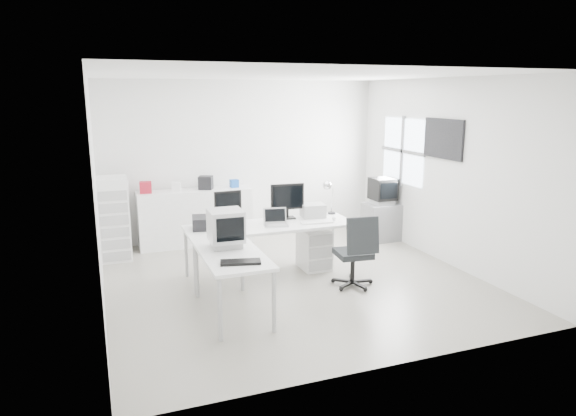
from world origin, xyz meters
name	(u,v)px	position (x,y,z in m)	size (l,w,h in m)	color
floor	(293,280)	(0.00, 0.00, 0.00)	(5.00, 5.00, 0.01)	beige
ceiling	(293,75)	(0.00, 0.00, 2.80)	(5.00, 5.00, 0.01)	white
back_wall	(243,160)	(0.00, 2.50, 1.40)	(5.00, 0.02, 2.80)	silver
left_wall	(96,195)	(-2.50, 0.00, 1.40)	(0.02, 5.00, 2.80)	silver
right_wall	(447,172)	(2.50, 0.00, 1.40)	(0.02, 5.00, 2.80)	silver
window	(403,151)	(2.48, 1.20, 1.60)	(0.02, 1.20, 1.10)	white
wall_picture	(443,139)	(2.47, 0.10, 1.90)	(0.04, 0.90, 0.60)	black
main_desk	(271,250)	(-0.22, 0.33, 0.38)	(2.40, 0.80, 0.75)	white
side_desk	(232,283)	(-1.07, -0.77, 0.38)	(0.70, 1.40, 0.75)	white
drawer_pedestal	(314,249)	(0.48, 0.38, 0.30)	(0.40, 0.50, 0.60)	white
inkjet_printer	(210,222)	(-1.07, 0.43, 0.83)	(0.47, 0.37, 0.17)	black
lcd_monitor_small	(228,207)	(-0.77, 0.58, 1.00)	(0.39, 0.22, 0.49)	black
lcd_monitor_large	(287,201)	(0.13, 0.58, 1.01)	(0.50, 0.20, 0.53)	black
laptop	(276,219)	(-0.17, 0.23, 0.85)	(0.31, 0.32, 0.21)	#B7B7BA
white_keyboard	(317,222)	(0.43, 0.18, 0.76)	(0.47, 0.15, 0.02)	white
white_mouse	(334,218)	(0.73, 0.23, 0.78)	(0.06, 0.06, 0.06)	white
laser_printer	(313,210)	(0.53, 0.55, 0.85)	(0.34, 0.29, 0.20)	#A8A8A8
desk_lamp	(332,198)	(0.88, 0.63, 0.99)	(0.16, 0.16, 0.49)	silver
crt_monitor	(226,229)	(-1.07, -0.52, 0.98)	(0.40, 0.40, 0.46)	#B7B7BA
black_keyboard	(241,262)	(-1.07, -1.17, 0.76)	(0.44, 0.18, 0.03)	black
office_chair	(353,250)	(0.69, -0.47, 0.51)	(0.58, 0.58, 1.01)	#272B2D
tv_cabinet	(382,222)	(2.22, 1.36, 0.33)	(0.60, 0.49, 0.66)	slate
crt_tv	(383,191)	(2.22, 1.36, 0.88)	(0.50, 0.48, 0.45)	black
sideboard	(195,217)	(-0.94, 2.24, 0.48)	(1.92, 0.48, 0.96)	white
clutter_box_a	(146,187)	(-1.74, 2.24, 1.06)	(0.19, 0.17, 0.19)	maroon
clutter_box_b	(176,187)	(-1.24, 2.24, 1.03)	(0.15, 0.12, 0.15)	white
clutter_box_c	(206,183)	(-0.74, 2.24, 1.07)	(0.23, 0.21, 0.23)	black
clutter_box_d	(234,183)	(-0.24, 2.24, 1.03)	(0.14, 0.12, 0.14)	#174CA3
clutter_bottle	(126,187)	(-2.04, 2.28, 1.07)	(0.07, 0.07, 0.22)	white
filing_cabinet	(114,219)	(-2.28, 1.89, 0.66)	(0.46, 0.55, 1.31)	white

